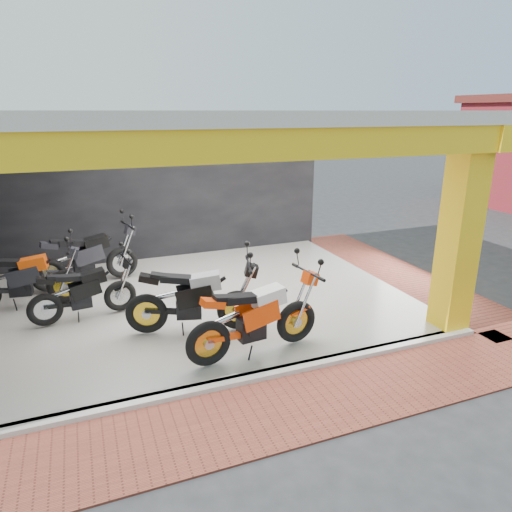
{
  "coord_description": "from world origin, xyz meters",
  "views": [
    {
      "loc": [
        -2.05,
        -6.33,
        3.7
      ],
      "look_at": [
        1.13,
        1.84,
        0.9
      ],
      "focal_mm": 32.0,
      "sensor_mm": 36.0,
      "label": 1
    }
  ],
  "objects": [
    {
      "name": "ground",
      "position": [
        0.0,
        0.0,
        0.0
      ],
      "size": [
        80.0,
        80.0,
        0.0
      ],
      "primitive_type": "plane",
      "color": "#2D2D30",
      "rests_on": "ground"
    },
    {
      "name": "showroom_floor",
      "position": [
        0.0,
        2.0,
        0.05
      ],
      "size": [
        8.0,
        6.0,
        0.1
      ],
      "primitive_type": "cube",
      "color": "silver",
      "rests_on": "ground"
    },
    {
      "name": "showroom_ceiling",
      "position": [
        0.0,
        2.0,
        3.6
      ],
      "size": [
        8.4,
        6.4,
        0.2
      ],
      "primitive_type": "cube",
      "color": "beige",
      "rests_on": "corner_column"
    },
    {
      "name": "back_wall",
      "position": [
        0.0,
        5.1,
        1.75
      ],
      "size": [
        8.2,
        0.2,
        3.5
      ],
      "primitive_type": "cube",
      "color": "black",
      "rests_on": "ground"
    },
    {
      "name": "corner_column",
      "position": [
        3.75,
        -0.75,
        1.75
      ],
      "size": [
        0.5,
        0.5,
        3.5
      ],
      "primitive_type": "cube",
      "color": "yellow",
      "rests_on": "ground"
    },
    {
      "name": "header_beam_front",
      "position": [
        0.0,
        -1.0,
        3.3
      ],
      "size": [
        8.4,
        0.3,
        0.4
      ],
      "primitive_type": "cube",
      "color": "yellow",
      "rests_on": "corner_column"
    },
    {
      "name": "header_beam_right",
      "position": [
        4.0,
        2.0,
        3.3
      ],
      "size": [
        0.3,
        6.4,
        0.4
      ],
      "primitive_type": "cube",
      "color": "yellow",
      "rests_on": "corner_column"
    },
    {
      "name": "floor_kerb",
      "position": [
        0.0,
        -1.02,
        0.05
      ],
      "size": [
        8.0,
        0.2,
        0.1
      ],
      "primitive_type": "cube",
      "color": "silver",
      "rests_on": "ground"
    },
    {
      "name": "paver_front",
      "position": [
        0.0,
        -1.8,
        0.01
      ],
      "size": [
        9.0,
        1.4,
        0.03
      ],
      "primitive_type": "cube",
      "color": "brown",
      "rests_on": "ground"
    },
    {
      "name": "paver_right",
      "position": [
        4.8,
        2.0,
        0.01
      ],
      "size": [
        1.4,
        7.0,
        0.03
      ],
      "primitive_type": "cube",
      "color": "brown",
      "rests_on": "ground"
    },
    {
      "name": "moto_hero",
      "position": [
        0.96,
        -0.38,
        0.81
      ],
      "size": [
        2.43,
        1.14,
        1.43
      ],
      "primitive_type": null,
      "rotation": [
        0.0,
        0.0,
        0.12
      ],
      "color": "#FF440A",
      "rests_on": "showroom_floor"
    },
    {
      "name": "moto_row_a",
      "position": [
        0.23,
        0.39,
        0.81
      ],
      "size": [
        2.49,
        1.47,
        1.43
      ],
      "primitive_type": null,
      "rotation": [
        0.0,
        0.0,
        -0.27
      ],
      "color": "black",
      "rests_on": "showroom_floor"
    },
    {
      "name": "moto_row_b",
      "position": [
        -1.55,
        1.9,
        0.71
      ],
      "size": [
        2.07,
        1.0,
        1.21
      ],
      "primitive_type": null,
      "rotation": [
        0.0,
        0.0,
        0.14
      ],
      "color": "black",
      "rests_on": "showroom_floor"
    },
    {
      "name": "moto_row_c",
      "position": [
        -2.51,
        2.68,
        0.78
      ],
      "size": [
        2.29,
        1.04,
        1.36
      ],
      "primitive_type": null,
      "rotation": [
        0.0,
        0.0,
        -0.1
      ],
      "color": "black",
      "rests_on": "showroom_floor"
    },
    {
      "name": "moto_row_d",
      "position": [
        -1.33,
        3.73,
        0.82
      ],
      "size": [
        2.49,
        1.34,
        1.44
      ],
      "primitive_type": null,
      "rotation": [
        0.0,
        0.0,
        0.21
      ],
      "color": "black",
      "rests_on": "showroom_floor"
    }
  ]
}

